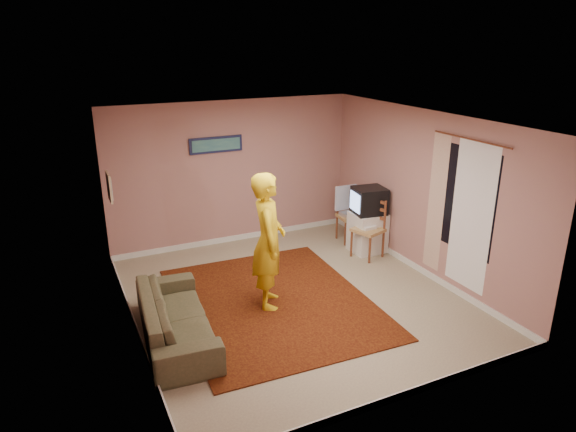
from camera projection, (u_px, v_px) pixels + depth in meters
name	position (u px, v px, depth m)	size (l,w,h in m)	color
ground	(294.00, 298.00, 7.52)	(5.00, 5.00, 0.00)	tan
wall_back	(233.00, 173.00, 9.22)	(4.50, 0.02, 2.60)	#9E6869
wall_front	(407.00, 290.00, 4.96)	(4.50, 0.02, 2.60)	#9E6869
wall_left	(126.00, 240.00, 6.18)	(0.02, 5.00, 2.60)	#9E6869
wall_right	(423.00, 194.00, 8.00)	(0.02, 5.00, 2.60)	#9E6869
ceiling	(294.00, 120.00, 6.66)	(4.50, 5.00, 0.02)	white
baseboard_back	(235.00, 238.00, 9.63)	(4.50, 0.02, 0.10)	silver
baseboard_front	(398.00, 397.00, 5.38)	(4.50, 0.02, 0.10)	silver
baseboard_left	(137.00, 330.00, 6.60)	(0.02, 5.00, 0.10)	silver
baseboard_right	(416.00, 267.00, 8.41)	(0.02, 5.00, 0.10)	silver
window	(466.00, 201.00, 7.19)	(0.01, 1.10, 1.50)	black
curtain_sheer	(471.00, 217.00, 7.12)	(0.01, 0.75, 2.10)	white
curtain_floral	(436.00, 204.00, 7.71)	(0.01, 0.35, 2.10)	beige
curtain_rod	(471.00, 139.00, 6.88)	(0.02, 0.02, 1.40)	brown
picture_back	(216.00, 145.00, 8.89)	(0.95, 0.04, 0.28)	#16193D
picture_left	(109.00, 187.00, 7.47)	(0.04, 0.38, 0.42)	#CBB78C
area_rug	(273.00, 302.00, 7.39)	(2.65, 3.31, 0.02)	black
tv_cabinet	(367.00, 232.00, 9.06)	(0.56, 0.51, 0.71)	silver
crt_tv	(369.00, 201.00, 8.87)	(0.59, 0.54, 0.46)	black
chair_a	(351.00, 210.00, 9.45)	(0.48, 0.46, 0.53)	tan
dvd_player	(351.00, 214.00, 9.47)	(0.36, 0.26, 0.06)	#AFAEB3
blue_throw	(346.00, 197.00, 9.54)	(0.44, 0.05, 0.46)	#95B5F3
chair_b	(368.00, 223.00, 8.73)	(0.56, 0.58, 0.55)	tan
game_console	(368.00, 227.00, 8.76)	(0.24, 0.17, 0.05)	silver
sofa	(176.00, 317.00, 6.43)	(2.03, 0.79, 0.59)	brown
person	(268.00, 241.00, 7.04)	(0.71, 0.46, 1.94)	gold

